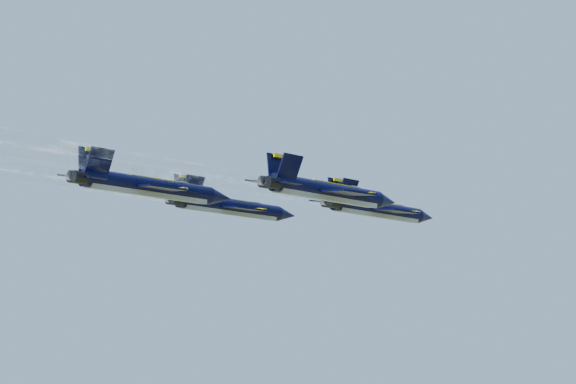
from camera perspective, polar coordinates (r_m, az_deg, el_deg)
The scene contains 4 objects.
jet_lead at distance 100.95m, azimuth 5.95°, elevation -1.17°, with size 13.01×17.71×3.98m.
jet_left at distance 98.07m, azimuth -3.60°, elevation -1.00°, with size 13.01×17.71×3.98m.
jet_right at distance 85.34m, azimuth 2.76°, elevation -0.01°, with size 13.01×17.71×3.98m.
jet_slot at distance 83.03m, azimuth -8.77°, elevation 0.29°, with size 13.01×17.71×3.98m.
Camera 1 is at (50.89, -72.05, 82.29)m, focal length 55.00 mm.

